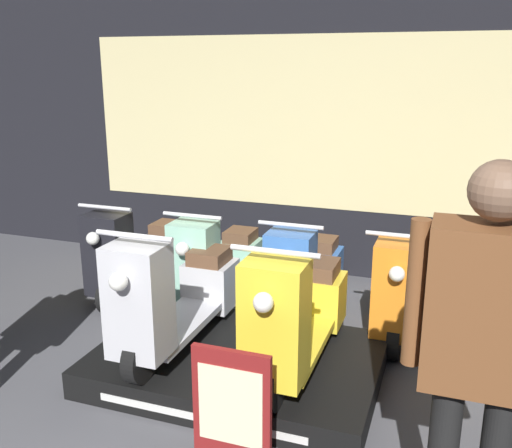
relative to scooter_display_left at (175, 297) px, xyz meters
The scene contains 10 objects.
shop_wall_back 2.57m from the scooter_display_left, 82.31° to the left, with size 8.50×0.09×3.20m.
display_platform 0.64m from the scooter_display_left, ahead, with size 1.94×1.31×0.19m.
scooter_display_left is the anchor object (origin of this frame).
scooter_display_right 0.87m from the scooter_display_left, ahead, with size 0.51×1.51×0.97m.
scooter_backrow_0 1.57m from the scooter_display_left, 130.65° to the left, with size 0.51×1.51×0.97m.
scooter_backrow_1 1.21m from the scooter_display_left, 99.38° to the left, with size 0.51×1.51×0.97m.
scooter_backrow_2 1.35m from the scooter_display_left, 62.15° to the left, with size 0.51×1.51×0.97m.
scooter_backrow_3 1.87m from the scooter_display_left, 39.30° to the left, with size 0.51×1.51×0.97m.
person_right_browsing 2.23m from the scooter_display_left, 28.09° to the right, with size 0.62×0.26×1.79m.
price_sign_board 1.18m from the scooter_display_left, 48.45° to the right, with size 0.43×0.04×0.73m.
Camera 1 is at (1.44, -2.25, 2.13)m, focal length 40.00 mm.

